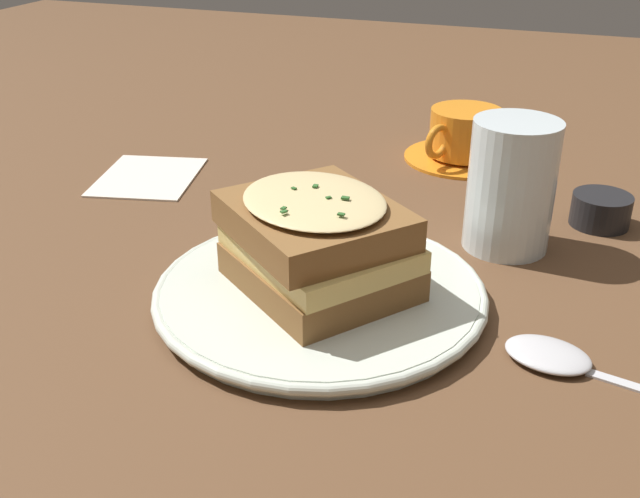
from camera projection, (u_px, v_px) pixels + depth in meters
ground_plane at (323, 313)px, 0.57m from camera, size 2.40×2.40×0.00m
dinner_plate at (320, 292)px, 0.58m from camera, size 0.26×0.26×0.01m
sandwich at (317, 242)px, 0.56m from camera, size 0.17×0.17×0.08m
teacup_with_saucer at (464, 138)px, 0.86m from camera, size 0.14×0.14×0.06m
water_glass at (511, 186)px, 0.65m from camera, size 0.08×0.08×0.12m
spoon at (562, 359)px, 0.51m from camera, size 0.06×0.17×0.01m
napkin at (148, 176)px, 0.82m from camera, size 0.14×0.13×0.00m
condiment_pot at (601, 210)px, 0.71m from camera, size 0.06×0.06×0.03m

